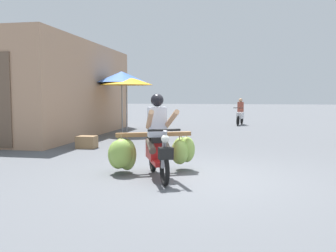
% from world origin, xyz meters
% --- Properties ---
extents(ground_plane, '(120.00, 120.00, 0.00)m').
position_xyz_m(ground_plane, '(0.00, 0.00, 0.00)').
color(ground_plane, '#56595E').
extents(motorbike_main_loaded, '(1.73, 1.96, 1.58)m').
position_xyz_m(motorbike_main_loaded, '(-0.91, 0.16, 0.50)').
color(motorbike_main_loaded, black).
rests_on(motorbike_main_loaded, ground).
extents(motorbike_distant_ahead_left, '(0.57, 1.61, 1.40)m').
position_xyz_m(motorbike_distant_ahead_left, '(1.00, 12.67, 0.57)').
color(motorbike_distant_ahead_left, black).
rests_on(motorbike_distant_ahead_left, ground).
extents(shopfront_building, '(4.58, 8.10, 3.54)m').
position_xyz_m(shopfront_building, '(-6.79, 6.52, 1.77)').
color(shopfront_building, tan).
rests_on(shopfront_building, ground).
extents(market_umbrella_near_shop, '(2.05, 2.05, 2.50)m').
position_xyz_m(market_umbrella_near_shop, '(-3.71, 7.22, 2.28)').
color(market_umbrella_near_shop, '#99999E').
rests_on(market_umbrella_near_shop, ground).
extents(market_umbrella_further_along, '(2.08, 2.08, 2.34)m').
position_xyz_m(market_umbrella_further_along, '(-3.45, 7.03, 2.14)').
color(market_umbrella_further_along, '#99999E').
rests_on(market_umbrella_further_along, ground).
extents(produce_crate, '(0.56, 0.40, 0.36)m').
position_xyz_m(produce_crate, '(-3.53, 3.28, 0.18)').
color(produce_crate, olive).
rests_on(produce_crate, ground).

